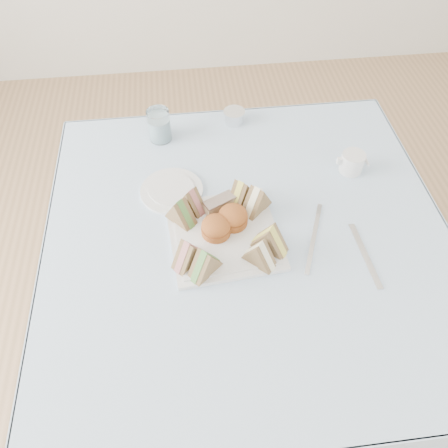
{
  "coord_description": "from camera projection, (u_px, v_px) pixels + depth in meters",
  "views": [
    {
      "loc": [
        -0.14,
        -0.66,
        1.61
      ],
      "look_at": [
        -0.06,
        -0.0,
        0.8
      ],
      "focal_mm": 35.0,
      "sensor_mm": 36.0,
      "label": 1
    }
  ],
  "objects": [
    {
      "name": "sandwich_br_b",
      "position": [
        241.0,
        192.0,
        1.12
      ],
      "size": [
        0.08,
        0.09,
        0.07
      ],
      "primitive_type": null,
      "rotation": [
        0.0,
        0.0,
        -2.29
      ],
      "color": "#997D51",
      "rests_on": "serving_plate"
    },
    {
      "name": "knife",
      "position": [
        365.0,
        255.0,
        1.05
      ],
      "size": [
        0.02,
        0.19,
        0.0
      ],
      "primitive_type": "cube",
      "rotation": [
        0.0,
        0.0,
        0.05
      ],
      "color": "silver",
      "rests_on": "tablecloth"
    },
    {
      "name": "side_plate",
      "position": [
        172.0,
        191.0,
        1.19
      ],
      "size": [
        0.19,
        0.19,
        0.01
      ],
      "primitive_type": "cylinder",
      "rotation": [
        0.0,
        0.0,
        -0.13
      ],
      "color": "silver",
      "rests_on": "tablecloth"
    },
    {
      "name": "sandwich_fr_a",
      "position": [
        270.0,
        238.0,
        1.03
      ],
      "size": [
        0.1,
        0.09,
        0.08
      ],
      "primitive_type": null,
      "rotation": [
        0.0,
        0.0,
        -0.66
      ],
      "color": "#997D51",
      "rests_on": "serving_plate"
    },
    {
      "name": "sandwich_br_a",
      "position": [
        257.0,
        198.0,
        1.11
      ],
      "size": [
        0.09,
        0.09,
        0.08
      ],
      "primitive_type": null,
      "rotation": [
        0.0,
        0.0,
        -2.38
      ],
      "color": "#997D51",
      "rests_on": "serving_plate"
    },
    {
      "name": "sandwich_fl_a",
      "position": [
        188.0,
        252.0,
        1.0
      ],
      "size": [
        0.09,
        0.08,
        0.07
      ],
      "primitive_type": null,
      "rotation": [
        0.0,
        0.0,
        0.73
      ],
      "color": "#997D51",
      "rests_on": "serving_plate"
    },
    {
      "name": "sandwich_bl_b",
      "position": [
        192.0,
        199.0,
        1.11
      ],
      "size": [
        0.08,
        0.08,
        0.07
      ],
      "primitive_type": null,
      "rotation": [
        0.0,
        0.0,
        2.3
      ],
      "color": "#997D51",
      "rests_on": "serving_plate"
    },
    {
      "name": "creamer_jug",
      "position": [
        352.0,
        162.0,
        1.22
      ],
      "size": [
        0.07,
        0.07,
        0.06
      ],
      "primitive_type": "cylinder",
      "rotation": [
        0.0,
        0.0,
        0.03
      ],
      "color": "silver",
      "rests_on": "tablecloth"
    },
    {
      "name": "sandwich_bl_a",
      "position": [
        180.0,
        211.0,
        1.08
      ],
      "size": [
        0.09,
        0.09,
        0.07
      ],
      "primitive_type": null,
      "rotation": [
        0.0,
        0.0,
        2.29
      ],
      "color": "#997D51",
      "rests_on": "serving_plate"
    },
    {
      "name": "water_glass",
      "position": [
        159.0,
        125.0,
        1.29
      ],
      "size": [
        0.08,
        0.08,
        0.1
      ],
      "primitive_type": "cylinder",
      "rotation": [
        0.0,
        0.0,
        0.19
      ],
      "color": "white",
      "rests_on": "tablecloth"
    },
    {
      "name": "scone_right",
      "position": [
        233.0,
        217.0,
        1.09
      ],
      "size": [
        0.1,
        0.1,
        0.05
      ],
      "primitive_type": "cylinder",
      "rotation": [
        0.0,
        0.0,
        0.48
      ],
      "color": "#A55A30",
      "rests_on": "serving_plate"
    },
    {
      "name": "sandwich_fl_b",
      "position": [
        205.0,
        261.0,
        0.99
      ],
      "size": [
        0.09,
        0.09,
        0.08
      ],
      "primitive_type": null,
      "rotation": [
        0.0,
        0.0,
        0.72
      ],
      "color": "#997D51",
      "rests_on": "serving_plate"
    },
    {
      "name": "tea_strainer",
      "position": [
        234.0,
        117.0,
        1.37
      ],
      "size": [
        0.08,
        0.08,
        0.04
      ],
      "primitive_type": "cylinder",
      "rotation": [
        0.0,
        0.0,
        -0.16
      ],
      "color": "silver",
      "rests_on": "tablecloth"
    },
    {
      "name": "serving_plate",
      "position": [
        224.0,
        235.0,
        1.09
      ],
      "size": [
        0.29,
        0.29,
        0.01
      ],
      "primitive_type": "cube",
      "rotation": [
        0.0,
        0.0,
        0.08
      ],
      "color": "silver",
      "rests_on": "tablecloth"
    },
    {
      "name": "table",
      "position": [
        243.0,
        305.0,
        1.39
      ],
      "size": [
        0.9,
        0.9,
        0.74
      ],
      "primitive_type": "cube",
      "color": "brown",
      "rests_on": "floor"
    },
    {
      "name": "sandwich_fr_b",
      "position": [
        260.0,
        252.0,
        1.0
      ],
      "size": [
        0.09,
        0.08,
        0.07
      ],
      "primitive_type": null,
      "rotation": [
        0.0,
        0.0,
        -0.75
      ],
      "color": "#997D51",
      "rests_on": "serving_plate"
    },
    {
      "name": "pastry_slice",
      "position": [
        219.0,
        204.0,
        1.12
      ],
      "size": [
        0.09,
        0.07,
        0.04
      ],
      "primitive_type": "cube",
      "rotation": [
        0.0,
        0.0,
        0.45
      ],
      "color": "tan",
      "rests_on": "serving_plate"
    },
    {
      "name": "scone_left",
      "position": [
        216.0,
        227.0,
        1.07
      ],
      "size": [
        0.08,
        0.08,
        0.05
      ],
      "primitive_type": "cylinder",
      "rotation": [
        0.0,
        0.0,
        0.14
      ],
      "color": "#A55A30",
      "rests_on": "serving_plate"
    },
    {
      "name": "fork",
      "position": [
        313.0,
        243.0,
        1.08
      ],
      "size": [
        0.08,
        0.18,
        0.0
      ],
      "primitive_type": "cube",
      "rotation": [
        0.0,
        0.0,
        -0.39
      ],
      "color": "silver",
      "rests_on": "tablecloth"
    },
    {
      "name": "tablecloth",
      "position": [
        248.0,
        234.0,
        1.1
      ],
      "size": [
        1.02,
        1.02,
        0.01
      ],
      "primitive_type": "cube",
      "color": "#CEE3FB",
      "rests_on": "table"
    },
    {
      "name": "floor",
      "position": [
        240.0,
        352.0,
        1.68
      ],
      "size": [
        4.0,
        4.0,
        0.0
      ],
      "primitive_type": "plane",
      "color": "#9E7751",
      "rests_on": "ground"
    }
  ]
}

